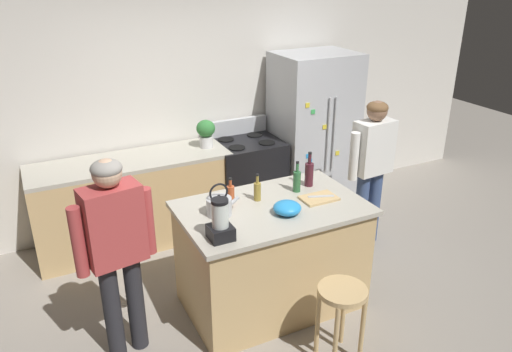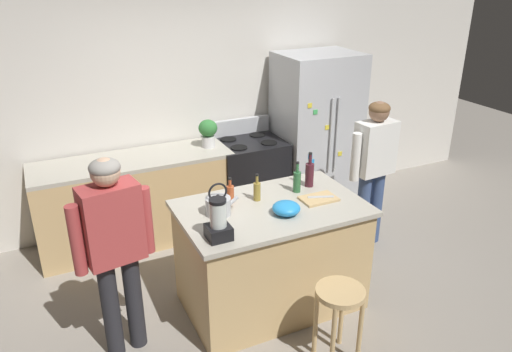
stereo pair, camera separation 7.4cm
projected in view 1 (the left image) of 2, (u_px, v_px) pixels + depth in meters
ground_plane at (271, 301)px, 4.38m from camera, size 14.00×14.00×0.00m
back_wall at (190, 102)px, 5.45m from camera, size 8.00×0.10×2.70m
kitchen_island at (272, 255)px, 4.19m from camera, size 1.51×0.95×0.95m
back_counter_run at (134, 202)px, 5.14m from camera, size 2.00×0.64×0.95m
refrigerator at (313, 133)px, 5.79m from camera, size 0.90×0.73×1.86m
stove_range at (246, 179)px, 5.64m from camera, size 0.76×0.65×1.13m
person_by_island_left at (116, 243)px, 3.46m from camera, size 0.60×0.28×1.59m
person_by_sink_right at (372, 160)px, 4.96m from camera, size 0.60×0.25×1.55m
bar_stool at (342, 304)px, 3.57m from camera, size 0.36×0.36×0.62m
potted_plant at (206, 132)px, 5.22m from camera, size 0.20×0.20×0.30m
blender_appliance at (220, 222)px, 3.48m from camera, size 0.17×0.17×0.31m
bottle_wine at (309, 173)px, 4.33m from camera, size 0.08×0.08×0.32m
bottle_cooking_sauce at (231, 193)px, 4.05m from camera, size 0.06×0.06×0.22m
bottle_olive_oil at (297, 181)px, 4.23m from camera, size 0.07×0.07×0.28m
bottle_vinegar at (257, 191)px, 4.07m from camera, size 0.06×0.06×0.24m
mixing_bowl at (287, 208)px, 3.87m from camera, size 0.22×0.22×0.10m
tea_kettle at (219, 205)px, 3.84m from camera, size 0.28×0.20×0.27m
cutting_board at (319, 198)px, 4.12m from camera, size 0.30×0.20×0.02m
chef_knife at (321, 196)px, 4.12m from camera, size 0.22×0.11×0.01m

